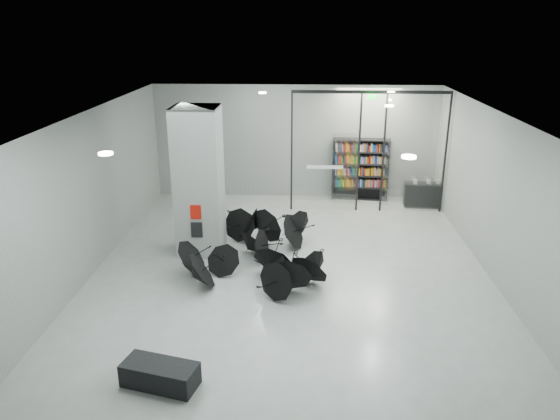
{
  "coord_description": "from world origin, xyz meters",
  "views": [
    {
      "loc": [
        0.29,
        -11.41,
        6.04
      ],
      "look_at": [
        -0.3,
        1.5,
        1.4
      ],
      "focal_mm": 33.78,
      "sensor_mm": 36.0,
      "label": 1
    }
  ],
  "objects_px": {
    "bookshelf": "(360,169)",
    "shop_counter": "(425,195)",
    "bench": "(160,374)",
    "umbrella_cluster": "(262,255)",
    "column": "(199,181)"
  },
  "relations": [
    {
      "from": "column",
      "to": "bookshelf",
      "type": "distance_m",
      "value": 6.83
    },
    {
      "from": "column",
      "to": "bookshelf",
      "type": "relative_size",
      "value": 1.83
    },
    {
      "from": "bookshelf",
      "to": "bench",
      "type": "bearing_deg",
      "value": -107.48
    },
    {
      "from": "shop_counter",
      "to": "bookshelf",
      "type": "bearing_deg",
      "value": 165.13
    },
    {
      "from": "bench",
      "to": "shop_counter",
      "type": "bearing_deg",
      "value": 70.41
    },
    {
      "from": "bookshelf",
      "to": "shop_counter",
      "type": "height_order",
      "value": "bookshelf"
    },
    {
      "from": "bookshelf",
      "to": "shop_counter",
      "type": "distance_m",
      "value": 2.39
    },
    {
      "from": "bench",
      "to": "bookshelf",
      "type": "distance_m",
      "value": 11.51
    },
    {
      "from": "bookshelf",
      "to": "umbrella_cluster",
      "type": "height_order",
      "value": "bookshelf"
    },
    {
      "from": "bookshelf",
      "to": "shop_counter",
      "type": "xyz_separation_m",
      "value": [
        2.16,
        -0.74,
        -0.68
      ]
    },
    {
      "from": "bench",
      "to": "umbrella_cluster",
      "type": "xyz_separation_m",
      "value": [
        1.42,
        4.83,
        0.1
      ]
    },
    {
      "from": "bench",
      "to": "shop_counter",
      "type": "height_order",
      "value": "shop_counter"
    },
    {
      "from": "bench",
      "to": "umbrella_cluster",
      "type": "distance_m",
      "value": 5.04
    },
    {
      "from": "column",
      "to": "bookshelf",
      "type": "height_order",
      "value": "column"
    },
    {
      "from": "column",
      "to": "umbrella_cluster",
      "type": "xyz_separation_m",
      "value": [
        1.76,
        -0.99,
        -1.69
      ]
    }
  ]
}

